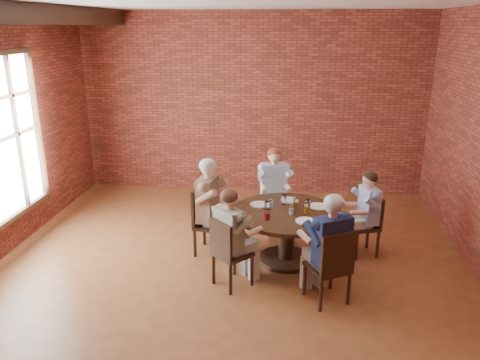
# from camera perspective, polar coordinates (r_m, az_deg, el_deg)

# --- Properties ---
(floor) EXTENTS (7.00, 7.00, 0.00)m
(floor) POSITION_cam_1_polar(r_m,az_deg,el_deg) (6.21, -1.58, -12.03)
(floor) COLOR brown
(floor) RESTS_ON ground
(wall_back) EXTENTS (7.00, 0.00, 7.00)m
(wall_back) POSITION_cam_1_polar(r_m,az_deg,el_deg) (8.95, 1.39, 9.13)
(wall_back) COLOR brown
(wall_back) RESTS_ON ground
(wall_front) EXTENTS (7.00, 0.00, 7.00)m
(wall_front) POSITION_cam_1_polar(r_m,az_deg,el_deg) (2.43, -13.80, -18.79)
(wall_front) COLOR brown
(wall_front) RESTS_ON ground
(ceiling_beam) EXTENTS (0.22, 6.90, 0.26)m
(ceiling_beam) POSITION_cam_1_polar(r_m,az_deg,el_deg) (6.19, -26.21, 17.81)
(ceiling_beam) COLOR #321E10
(ceiling_beam) RESTS_ON ceiling
(dining_table) EXTENTS (1.48, 1.48, 0.75)m
(dining_table) POSITION_cam_1_polar(r_m,az_deg,el_deg) (6.44, 5.71, -5.64)
(dining_table) COLOR #321E10
(dining_table) RESTS_ON floor
(chair_a) EXTENTS (0.47, 0.47, 0.88)m
(chair_a) POSITION_cam_1_polar(r_m,az_deg,el_deg) (6.89, 15.40, -5.02)
(chair_a) COLOR #321E10
(chair_a) RESTS_ON floor
(diner_a) EXTENTS (0.69, 0.62, 1.23)m
(diner_a) POSITION_cam_1_polar(r_m,az_deg,el_deg) (6.80, 14.95, -4.06)
(diner_a) COLOR #3E58A3
(diner_a) RESTS_ON floor
(chair_b) EXTENTS (0.50, 0.50, 0.93)m
(chair_b) POSITION_cam_1_polar(r_m,az_deg,el_deg) (7.55, 4.05, -2.08)
(chair_b) COLOR #321E10
(chair_b) RESTS_ON floor
(diner_b) EXTENTS (0.64, 0.73, 1.33)m
(diner_b) POSITION_cam_1_polar(r_m,az_deg,el_deg) (7.42, 4.18, -1.18)
(diner_b) COLOR #9FB2CB
(diner_b) RESTS_ON floor
(chair_c) EXTENTS (0.52, 0.52, 0.97)m
(chair_c) POSITION_cam_1_polar(r_m,az_deg,el_deg) (6.70, -4.18, -4.64)
(chair_c) COLOR #321E10
(chair_c) RESTS_ON floor
(diner_c) EXTENTS (0.78, 0.67, 1.40)m
(diner_c) POSITION_cam_1_polar(r_m,az_deg,el_deg) (6.61, -3.43, -3.32)
(diner_c) COLOR brown
(diner_c) RESTS_ON floor
(chair_d) EXTENTS (0.57, 0.57, 0.91)m
(chair_d) POSITION_cam_1_polar(r_m,az_deg,el_deg) (5.83, -1.53, -8.62)
(chair_d) COLOR #321E10
(chair_d) RESTS_ON floor
(diner_d) EXTENTS (0.79, 0.79, 1.29)m
(diner_d) POSITION_cam_1_polar(r_m,az_deg,el_deg) (5.81, -0.93, -7.11)
(diner_d) COLOR gray
(diner_d) RESTS_ON floor
(chair_e) EXTENTS (0.59, 0.59, 0.95)m
(chair_e) POSITION_cam_1_polar(r_m,az_deg,el_deg) (5.58, 11.14, -10.07)
(chair_e) COLOR #321E10
(chair_e) RESTS_ON floor
(diner_e) EXTENTS (0.79, 0.84, 1.35)m
(diner_e) POSITION_cam_1_polar(r_m,az_deg,el_deg) (5.57, 10.74, -8.21)
(diner_e) COLOR #172141
(diner_e) RESTS_ON floor
(plate_a) EXTENTS (0.26, 0.26, 0.01)m
(plate_a) POSITION_cam_1_polar(r_m,az_deg,el_deg) (6.57, 9.47, -3.16)
(plate_a) COLOR white
(plate_a) RESTS_ON dining_table
(plate_b) EXTENTS (0.26, 0.26, 0.01)m
(plate_b) POSITION_cam_1_polar(r_m,az_deg,el_deg) (6.73, 6.07, -2.47)
(plate_b) COLOR white
(plate_b) RESTS_ON dining_table
(plate_c) EXTENTS (0.26, 0.26, 0.01)m
(plate_c) POSITION_cam_1_polar(r_m,az_deg,el_deg) (6.54, 2.37, -3.00)
(plate_c) COLOR white
(plate_c) RESTS_ON dining_table
(plate_d) EXTENTS (0.26, 0.26, 0.01)m
(plate_d) POSITION_cam_1_polar(r_m,az_deg,el_deg) (6.06, 7.99, -4.98)
(plate_d) COLOR white
(plate_d) RESTS_ON dining_table
(glass_a) EXTENTS (0.07, 0.07, 0.14)m
(glass_a) POSITION_cam_1_polar(r_m,az_deg,el_deg) (6.43, 8.29, -2.99)
(glass_a) COLOR white
(glass_a) RESTS_ON dining_table
(glass_b) EXTENTS (0.07, 0.07, 0.14)m
(glass_b) POSITION_cam_1_polar(r_m,az_deg,el_deg) (6.44, 6.81, -2.86)
(glass_b) COLOR white
(glass_b) RESTS_ON dining_table
(glass_c) EXTENTS (0.07, 0.07, 0.14)m
(glass_c) POSITION_cam_1_polar(r_m,az_deg,el_deg) (6.58, 5.38, -2.34)
(glass_c) COLOR white
(glass_c) RESTS_ON dining_table
(glass_d) EXTENTS (0.07, 0.07, 0.14)m
(glass_d) POSITION_cam_1_polar(r_m,az_deg,el_deg) (6.41, 3.74, -2.87)
(glass_d) COLOR white
(glass_d) RESTS_ON dining_table
(glass_e) EXTENTS (0.07, 0.07, 0.14)m
(glass_e) POSITION_cam_1_polar(r_m,az_deg,el_deg) (6.30, 3.32, -3.26)
(glass_e) COLOR white
(glass_e) RESTS_ON dining_table
(glass_f) EXTENTS (0.07, 0.07, 0.14)m
(glass_f) POSITION_cam_1_polar(r_m,az_deg,el_deg) (6.04, 3.33, -4.24)
(glass_f) COLOR white
(glass_f) RESTS_ON dining_table
(glass_g) EXTENTS (0.07, 0.07, 0.14)m
(glass_g) POSITION_cam_1_polar(r_m,az_deg,el_deg) (6.23, 6.31, -3.61)
(glass_g) COLOR white
(glass_g) RESTS_ON dining_table
(glass_h) EXTENTS (0.07, 0.07, 0.14)m
(glass_h) POSITION_cam_1_polar(r_m,az_deg,el_deg) (6.31, 8.14, -3.41)
(glass_h) COLOR white
(glass_h) RESTS_ON dining_table
(smartphone) EXTENTS (0.12, 0.16, 0.01)m
(smartphone) POSITION_cam_1_polar(r_m,az_deg,el_deg) (5.95, 7.83, -5.43)
(smartphone) COLOR black
(smartphone) RESTS_ON dining_table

